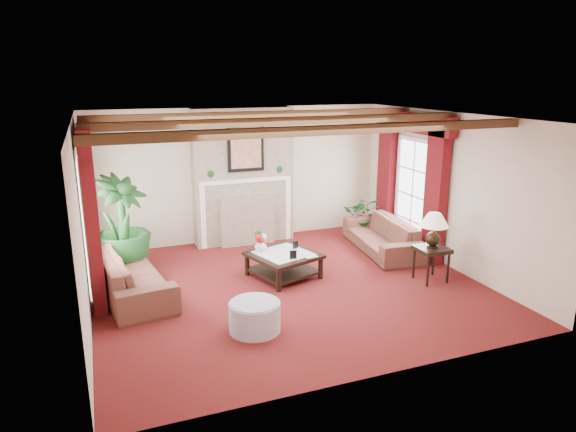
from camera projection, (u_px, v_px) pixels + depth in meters
name	position (u px, v px, depth m)	size (l,w,h in m)	color
floor	(289.00, 286.00, 8.29)	(6.00, 6.00, 0.00)	#510E13
ceiling	(289.00, 117.00, 7.58)	(6.00, 6.00, 0.00)	white
back_wall	(240.00, 175.00, 10.41)	(6.00, 0.02, 2.70)	beige
left_wall	(81.00, 225.00, 6.90)	(0.02, 5.50, 2.70)	beige
right_wall	(449.00, 191.00, 8.97)	(0.02, 5.50, 2.70)	beige
ceiling_beams	(289.00, 121.00, 7.59)	(6.00, 3.00, 0.12)	#3D2413
fireplace	(242.00, 107.00, 9.87)	(2.00, 0.52, 2.70)	#9D8266
french_door_left	(78.00, 157.00, 7.60)	(0.10, 1.10, 2.16)	white
french_door_right	(417.00, 140.00, 9.65)	(0.10, 1.10, 2.16)	white
curtains_left	(83.00, 128.00, 7.53)	(0.20, 2.40, 2.55)	#4A090F
curtains_right	(414.00, 117.00, 9.50)	(0.20, 2.40, 2.55)	#4A090F
sofa_left	(131.00, 267.00, 7.90)	(0.96, 2.33, 0.88)	#3D1019
sofa_right	(382.00, 230.00, 9.88)	(0.88, 2.18, 0.83)	#3D1019
potted_palm	(123.00, 246.00, 8.79)	(1.87, 1.89, 0.95)	black
small_plant	(362.00, 220.00, 10.87)	(1.09, 1.12, 0.66)	black
coffee_table	(284.00, 265.00, 8.64)	(1.01, 1.01, 0.41)	black
side_table	(431.00, 264.00, 8.47)	(0.49, 0.49, 0.58)	black
ottoman	(255.00, 317.00, 6.80)	(0.69, 0.69, 0.40)	#ACA3B9
table_lamp	(434.00, 230.00, 8.31)	(0.47, 0.47, 0.60)	black
flower_vase	(261.00, 246.00, 8.68)	(0.22, 0.23, 0.20)	silver
book	(303.00, 249.00, 8.38)	(0.21, 0.05, 0.29)	black
photo_frame_a	(293.00, 255.00, 8.29)	(0.11, 0.02, 0.15)	black
photo_frame_b	(295.00, 245.00, 8.80)	(0.11, 0.02, 0.14)	black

